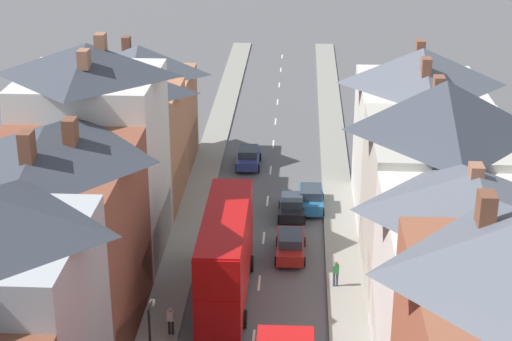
# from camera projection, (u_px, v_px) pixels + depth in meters

# --- Properties ---
(pavement_left) EXTENTS (2.20, 104.00, 0.14)m
(pavement_left) POSITION_uv_depth(u_px,v_px,m) (191.00, 222.00, 58.37)
(pavement_left) COLOR gray
(pavement_left) RESTS_ON ground
(pavement_right) EXTENTS (2.20, 104.00, 0.14)m
(pavement_right) POSITION_uv_depth(u_px,v_px,m) (340.00, 226.00, 57.87)
(pavement_right) COLOR gray
(pavement_right) RESTS_ON ground
(centre_line_dashes) EXTENTS (0.14, 97.80, 0.01)m
(centre_line_dashes) POSITION_uv_depth(u_px,v_px,m) (264.00, 238.00, 56.29)
(centre_line_dashes) COLOR silver
(centre_line_dashes) RESTS_ON ground
(terrace_row_left) EXTENTS (8.00, 64.68, 14.07)m
(terrace_row_left) POSITION_uv_depth(u_px,v_px,m) (20.00, 286.00, 38.29)
(terrace_row_left) COLOR silver
(terrace_row_left) RESTS_ON ground
(terrace_row_right) EXTENTS (8.00, 57.22, 13.44)m
(terrace_row_right) POSITION_uv_depth(u_px,v_px,m) (487.00, 321.00, 35.62)
(terrace_row_right) COLOR #B2704C
(terrace_row_right) RESTS_ON ground
(double_decker_bus_mid_street) EXTENTS (2.74, 10.80, 5.30)m
(double_decker_bus_mid_street) POSITION_uv_depth(u_px,v_px,m) (226.00, 254.00, 48.06)
(double_decker_bus_mid_street) COLOR #B70F0F
(double_decker_bus_mid_street) RESTS_ON ground
(car_near_blue) EXTENTS (1.90, 4.14, 1.60)m
(car_near_blue) POSITION_uv_depth(u_px,v_px,m) (248.00, 157.00, 67.87)
(car_near_blue) COLOR navy
(car_near_blue) RESTS_ON ground
(car_near_silver) EXTENTS (1.90, 4.39, 1.64)m
(car_near_silver) POSITION_uv_depth(u_px,v_px,m) (291.00, 244.00, 53.61)
(car_near_silver) COLOR maroon
(car_near_silver) RESTS_ON ground
(car_parked_left_a) EXTENTS (1.90, 3.97, 1.58)m
(car_parked_left_a) POSITION_uv_depth(u_px,v_px,m) (292.00, 206.00, 59.10)
(car_parked_left_a) COLOR black
(car_parked_left_a) RESTS_ON ground
(car_parked_right_a) EXTENTS (1.90, 4.19, 1.67)m
(car_parked_right_a) POSITION_uv_depth(u_px,v_px,m) (311.00, 198.00, 60.27)
(car_parked_right_a) COLOR #236093
(car_parked_right_a) RESTS_ON ground
(pedestrian_far_left) EXTENTS (0.36, 0.22, 1.61)m
(pedestrian_far_left) POSITION_uv_depth(u_px,v_px,m) (171.00, 320.00, 45.03)
(pedestrian_far_left) COLOR #23232D
(pedestrian_far_left) RESTS_ON pavement_left
(pedestrian_far_right) EXTENTS (0.36, 0.22, 1.61)m
(pedestrian_far_right) POSITION_uv_depth(u_px,v_px,m) (336.00, 272.00, 49.79)
(pedestrian_far_right) COLOR #3D4256
(pedestrian_far_right) RESTS_ON pavement_right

